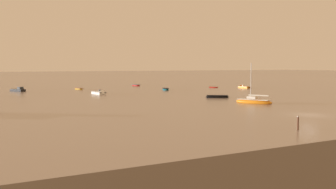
{
  "coord_description": "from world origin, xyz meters",
  "views": [
    {
      "loc": [
        -39.06,
        -34.58,
        6.52
      ],
      "look_at": [
        -4.73,
        31.16,
        0.74
      ],
      "focal_mm": 39.62,
      "sensor_mm": 36.0,
      "label": 1
    }
  ],
  "objects_px": {
    "sailboat_moored_0": "(254,101)",
    "rowboat_moored_5": "(213,87)",
    "rowboat_moored_3": "(166,89)",
    "rowboat_moored_4": "(136,85)",
    "motorboat_moored_4": "(100,93)",
    "rowboat_moored_1": "(79,89)",
    "motorboat_moored_1": "(243,87)",
    "rowboat_moored_2": "(217,97)",
    "motorboat_moored_2": "(20,90)",
    "mooring_post_near": "(298,123)"
  },
  "relations": [
    {
      "from": "rowboat_moored_1",
      "to": "rowboat_moored_5",
      "type": "xyz_separation_m",
      "value": [
        37.34,
        -10.67,
        -0.04
      ]
    },
    {
      "from": "rowboat_moored_1",
      "to": "mooring_post_near",
      "type": "xyz_separation_m",
      "value": [
        3.64,
        -74.56,
        0.53
      ]
    },
    {
      "from": "rowboat_moored_2",
      "to": "rowboat_moored_4",
      "type": "xyz_separation_m",
      "value": [
        2.41,
        48.69,
        -0.03
      ]
    },
    {
      "from": "rowboat_moored_1",
      "to": "rowboat_moored_3",
      "type": "xyz_separation_m",
      "value": [
        20.11,
        -13.12,
        0.03
      ]
    },
    {
      "from": "motorboat_moored_4",
      "to": "mooring_post_near",
      "type": "distance_m",
      "value": 55.02
    },
    {
      "from": "rowboat_moored_2",
      "to": "motorboat_moored_2",
      "type": "height_order",
      "value": "motorboat_moored_2"
    },
    {
      "from": "rowboat_moored_3",
      "to": "mooring_post_near",
      "type": "relative_size",
      "value": 2.95
    },
    {
      "from": "rowboat_moored_5",
      "to": "rowboat_moored_3",
      "type": "bearing_deg",
      "value": -115.12
    },
    {
      "from": "sailboat_moored_0",
      "to": "motorboat_moored_1",
      "type": "bearing_deg",
      "value": -64.55
    },
    {
      "from": "motorboat_moored_4",
      "to": "rowboat_moored_1",
      "type": "bearing_deg",
      "value": 169.92
    },
    {
      "from": "rowboat_moored_2",
      "to": "motorboat_moored_4",
      "type": "relative_size",
      "value": 0.96
    },
    {
      "from": "motorboat_moored_2",
      "to": "mooring_post_near",
      "type": "xyz_separation_m",
      "value": [
        18.9,
        -73.46,
        0.43
      ]
    },
    {
      "from": "motorboat_moored_1",
      "to": "rowboat_moored_2",
      "type": "relative_size",
      "value": 0.93
    },
    {
      "from": "motorboat_moored_4",
      "to": "rowboat_moored_4",
      "type": "xyz_separation_m",
      "value": [
        20.86,
        28.88,
        -0.06
      ]
    },
    {
      "from": "rowboat_moored_3",
      "to": "rowboat_moored_5",
      "type": "height_order",
      "value": "rowboat_moored_3"
    },
    {
      "from": "sailboat_moored_0",
      "to": "rowboat_moored_5",
      "type": "xyz_separation_m",
      "value": [
        19.75,
        40.9,
        -0.19
      ]
    },
    {
      "from": "rowboat_moored_5",
      "to": "sailboat_moored_0",
      "type": "bearing_deg",
      "value": -58.97
    },
    {
      "from": "rowboat_moored_2",
      "to": "rowboat_moored_4",
      "type": "distance_m",
      "value": 48.75
    },
    {
      "from": "rowboat_moored_3",
      "to": "rowboat_moored_4",
      "type": "bearing_deg",
      "value": 18.81
    },
    {
      "from": "rowboat_moored_1",
      "to": "rowboat_moored_2",
      "type": "bearing_deg",
      "value": 10.72
    },
    {
      "from": "sailboat_moored_0",
      "to": "motorboat_moored_2",
      "type": "distance_m",
      "value": 60.22
    },
    {
      "from": "motorboat_moored_1",
      "to": "motorboat_moored_2",
      "type": "distance_m",
      "value": 61.08
    },
    {
      "from": "rowboat_moored_3",
      "to": "motorboat_moored_4",
      "type": "distance_m",
      "value": 21.18
    },
    {
      "from": "rowboat_moored_2",
      "to": "mooring_post_near",
      "type": "xyz_separation_m",
      "value": [
        -14.78,
        -35.08,
        0.49
      ]
    },
    {
      "from": "motorboat_moored_1",
      "to": "rowboat_moored_5",
      "type": "bearing_deg",
      "value": 47.36
    },
    {
      "from": "sailboat_moored_0",
      "to": "rowboat_moored_1",
      "type": "xyz_separation_m",
      "value": [
        -17.59,
        51.57,
        -0.16
      ]
    },
    {
      "from": "rowboat_moored_3",
      "to": "rowboat_moored_4",
      "type": "distance_m",
      "value": 22.34
    },
    {
      "from": "rowboat_moored_1",
      "to": "rowboat_moored_5",
      "type": "height_order",
      "value": "rowboat_moored_1"
    },
    {
      "from": "sailboat_moored_0",
      "to": "mooring_post_near",
      "type": "distance_m",
      "value": 26.89
    },
    {
      "from": "rowboat_moored_1",
      "to": "rowboat_moored_2",
      "type": "height_order",
      "value": "rowboat_moored_2"
    },
    {
      "from": "motorboat_moored_1",
      "to": "rowboat_moored_1",
      "type": "xyz_separation_m",
      "value": [
        -43.97,
        16.02,
        -0.05
      ]
    },
    {
      "from": "rowboat_moored_1",
      "to": "sailboat_moored_0",
      "type": "bearing_deg",
      "value": 4.54
    },
    {
      "from": "rowboat_moored_4",
      "to": "rowboat_moored_5",
      "type": "bearing_deg",
      "value": -150.6
    },
    {
      "from": "sailboat_moored_0",
      "to": "rowboat_moored_3",
      "type": "relative_size",
      "value": 1.55
    },
    {
      "from": "motorboat_moored_4",
      "to": "mooring_post_near",
      "type": "height_order",
      "value": "mooring_post_near"
    },
    {
      "from": "motorboat_moored_2",
      "to": "rowboat_moored_4",
      "type": "height_order",
      "value": "motorboat_moored_2"
    },
    {
      "from": "rowboat_moored_1",
      "to": "rowboat_moored_4",
      "type": "relative_size",
      "value": 0.93
    },
    {
      "from": "sailboat_moored_0",
      "to": "motorboat_moored_4",
      "type": "height_order",
      "value": "sailboat_moored_0"
    },
    {
      "from": "motorboat_moored_2",
      "to": "sailboat_moored_0",
      "type": "bearing_deg",
      "value": -1.98
    },
    {
      "from": "rowboat_moored_2",
      "to": "rowboat_moored_5",
      "type": "height_order",
      "value": "rowboat_moored_2"
    },
    {
      "from": "motorboat_moored_4",
      "to": "rowboat_moored_5",
      "type": "relative_size",
      "value": 1.72
    },
    {
      "from": "motorboat_moored_2",
      "to": "motorboat_moored_4",
      "type": "distance_m",
      "value": 24.01
    },
    {
      "from": "motorboat_moored_1",
      "to": "rowboat_moored_3",
      "type": "distance_m",
      "value": 24.04
    },
    {
      "from": "rowboat_moored_5",
      "to": "rowboat_moored_1",
      "type": "bearing_deg",
      "value": -139.16
    },
    {
      "from": "sailboat_moored_0",
      "to": "rowboat_moored_2",
      "type": "xyz_separation_m",
      "value": [
        0.83,
        12.09,
        -0.12
      ]
    },
    {
      "from": "motorboat_moored_2",
      "to": "motorboat_moored_4",
      "type": "xyz_separation_m",
      "value": [
        15.22,
        -18.56,
        -0.04
      ]
    },
    {
      "from": "sailboat_moored_0",
      "to": "rowboat_moored_4",
      "type": "xyz_separation_m",
      "value": [
        3.23,
        60.78,
        -0.14
      ]
    },
    {
      "from": "rowboat_moored_5",
      "to": "mooring_post_near",
      "type": "bearing_deg",
      "value": -61.01
    },
    {
      "from": "motorboat_moored_4",
      "to": "motorboat_moored_1",
      "type": "bearing_deg",
      "value": 84.76
    },
    {
      "from": "motorboat_moored_4",
      "to": "rowboat_moored_5",
      "type": "distance_m",
      "value": 38.44
    }
  ]
}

